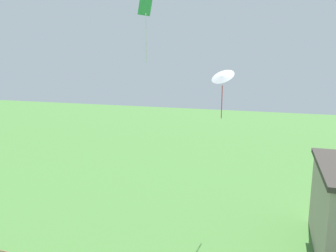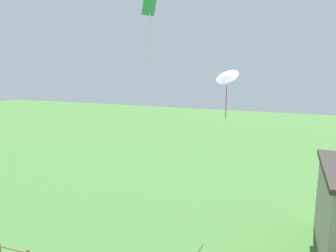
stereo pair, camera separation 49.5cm
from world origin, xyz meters
name	(u,v)px [view 1 (the left image)]	position (x,y,z in m)	size (l,w,h in m)	color
kite_green_diamond	(146,11)	(-2.80, 13.14, 12.04)	(0.67, 0.97, 3.75)	green
kite_white_delta	(223,77)	(1.11, 15.20, 8.52)	(1.74, 1.66, 2.92)	white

